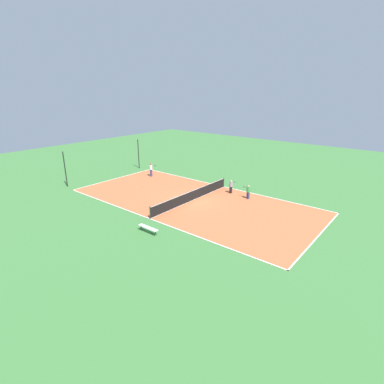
% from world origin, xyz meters
% --- Properties ---
extents(ground_plane, '(80.00, 80.00, 0.00)m').
position_xyz_m(ground_plane, '(0.00, 0.00, 0.00)').
color(ground_plane, '#3D7538').
extents(court_surface, '(11.56, 24.50, 0.02)m').
position_xyz_m(court_surface, '(0.00, 0.00, 0.01)').
color(court_surface, '#C66038').
rests_on(court_surface, ground_plane).
extents(tennis_net, '(11.36, 0.10, 1.08)m').
position_xyz_m(tennis_net, '(0.00, 0.00, 0.57)').
color(tennis_net, black).
rests_on(tennis_net, court_surface).
extents(bench, '(0.36, 1.89, 0.45)m').
position_xyz_m(bench, '(-7.58, -1.83, 0.39)').
color(bench, silver).
rests_on(bench, ground_plane).
extents(player_far_green, '(0.61, 0.99, 1.43)m').
position_xyz_m(player_far_green, '(3.93, -4.06, 0.83)').
color(player_far_green, navy).
rests_on(player_far_green, court_surface).
extents(player_baseline_gray, '(0.96, 0.43, 1.42)m').
position_xyz_m(player_baseline_gray, '(4.32, -1.80, 0.82)').
color(player_baseline_gray, black).
rests_on(player_baseline_gray, court_surface).
extents(player_far_white, '(0.98, 0.74, 1.75)m').
position_xyz_m(player_far_white, '(3.49, 9.48, 1.04)').
color(player_far_white, navy).
rests_on(player_far_white, court_surface).
extents(tennis_ball_near_net, '(0.07, 0.07, 0.07)m').
position_xyz_m(tennis_ball_near_net, '(3.99, 4.08, 0.06)').
color(tennis_ball_near_net, '#CCE033').
rests_on(tennis_ball_near_net, court_surface).
extents(tennis_ball_right_alley, '(0.07, 0.07, 0.07)m').
position_xyz_m(tennis_ball_right_alley, '(3.83, 10.33, 0.06)').
color(tennis_ball_right_alley, '#CCE033').
rests_on(tennis_ball_right_alley, court_surface).
extents(tennis_ball_left_sideline, '(0.07, 0.07, 0.07)m').
position_xyz_m(tennis_ball_left_sideline, '(-4.79, -8.92, 0.06)').
color(tennis_ball_left_sideline, '#CCE033').
rests_on(tennis_ball_left_sideline, court_surface).
extents(tennis_ball_far_baseline, '(0.07, 0.07, 0.07)m').
position_xyz_m(tennis_ball_far_baseline, '(-0.76, 7.37, 0.06)').
color(tennis_ball_far_baseline, '#CCE033').
rests_on(tennis_ball_far_baseline, court_surface).
extents(fence_post_back_left, '(0.12, 0.12, 4.01)m').
position_xyz_m(fence_post_back_left, '(-5.39, 13.91, 2.01)').
color(fence_post_back_left, black).
rests_on(fence_post_back_left, ground_plane).
extents(fence_post_back_right, '(0.12, 0.12, 4.01)m').
position_xyz_m(fence_post_back_right, '(5.39, 13.91, 2.01)').
color(fence_post_back_right, black).
rests_on(fence_post_back_right, ground_plane).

